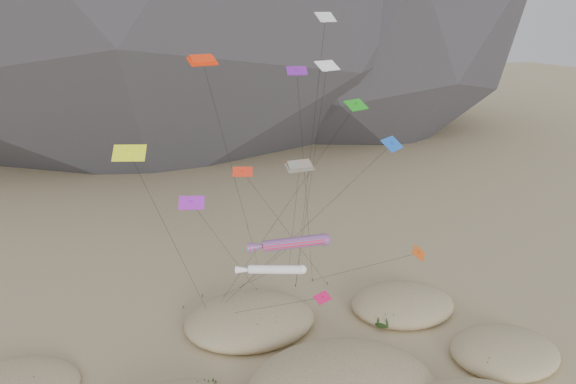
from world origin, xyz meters
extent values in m
ellipsoid|color=#CCB789|center=(19.68, 3.56, 0.55)|extent=(10.38, 8.83, 2.46)
ellipsoid|color=#CCB789|center=(-0.97, 17.04, 0.68)|extent=(13.49, 11.46, 3.01)
ellipsoid|color=#CCB789|center=(15.44, 14.50, 0.63)|extent=(11.38, 9.67, 2.79)
ellipsoid|color=black|center=(4.19, 3.93, 1.10)|extent=(2.97, 2.54, 0.89)
ellipsoid|color=black|center=(5.50, 6.12, 1.00)|extent=(2.64, 2.26, 0.79)
ellipsoid|color=black|center=(16.86, 2.61, 0.60)|extent=(2.17, 1.85, 0.65)
ellipsoid|color=black|center=(-0.87, 16.72, 1.00)|extent=(2.76, 2.36, 0.83)
ellipsoid|color=black|center=(0.23, 15.02, 0.90)|extent=(2.83, 2.42, 0.85)
ellipsoid|color=black|center=(14.23, 15.00, 0.70)|extent=(2.60, 2.22, 0.78)
ellipsoid|color=black|center=(11.62, 11.77, 0.60)|extent=(1.97, 1.68, 0.59)
cylinder|color=#3F2D1E|center=(-4.44, 20.01, 0.15)|extent=(0.08, 0.08, 0.30)
cylinder|color=#3F2D1E|center=(1.94, 23.92, 0.15)|extent=(0.08, 0.08, 0.30)
cylinder|color=#3F2D1E|center=(6.48, 23.32, 0.15)|extent=(0.08, 0.08, 0.30)
cylinder|color=#3F2D1E|center=(8.85, 23.85, 0.15)|extent=(0.08, 0.08, 0.30)
cylinder|color=#3F2D1E|center=(8.91, 24.04, 0.15)|extent=(0.08, 0.08, 0.30)
cylinder|color=#3F2D1E|center=(-4.28, 24.66, 0.15)|extent=(0.08, 0.08, 0.30)
cylinder|color=#3F2D1E|center=(10.16, 22.44, 0.15)|extent=(0.08, 0.08, 0.30)
cylinder|color=#3F2D1E|center=(-6.78, 22.88, 0.15)|extent=(0.08, 0.08, 0.30)
cylinder|color=#FF1A37|center=(1.27, 10.33, 11.55)|extent=(5.55, 2.59, 1.56)
sphere|color=#FF1A37|center=(3.87, 9.52, 11.77)|extent=(1.05, 1.05, 1.05)
cone|color=#FF1A37|center=(-1.58, 11.22, 11.28)|extent=(2.42, 1.53, 1.12)
cylinder|color=black|center=(0.75, 17.77, 5.77)|extent=(1.08, 14.89, 11.57)
cylinder|color=white|center=(-0.76, 9.55, 9.69)|extent=(4.42, 2.97, 1.06)
sphere|color=white|center=(1.25, 8.39, 9.87)|extent=(0.78, 0.78, 0.78)
cone|color=white|center=(-2.97, 10.82, 9.45)|extent=(1.98, 1.52, 0.80)
cylinder|color=black|center=(-1.86, 16.60, 4.84)|extent=(2.23, 14.12, 9.70)
cube|color=red|center=(-5.59, 12.53, 27.02)|extent=(2.48, 1.50, 0.70)
cube|color=red|center=(-5.59, 12.53, 27.19)|extent=(2.09, 1.21, 0.68)
cylinder|color=black|center=(-0.99, 20.18, 13.51)|extent=(9.24, 15.34, 27.03)
cube|color=#FB3F1A|center=(2.25, 11.71, 17.93)|extent=(2.50, 1.14, 0.67)
cube|color=#FB3F1A|center=(2.25, 11.71, 18.16)|extent=(2.12, 0.91, 0.67)
cylinder|color=black|center=(4.37, 18.79, 8.97)|extent=(4.25, 14.19, 17.95)
cube|color=blue|center=(10.27, 10.01, 19.68)|extent=(2.60, 2.28, 0.95)
cube|color=blue|center=(10.27, 10.01, 19.53)|extent=(0.40, 0.41, 0.79)
cylinder|color=black|center=(2.92, 15.01, 9.87)|extent=(14.74, 10.03, 19.65)
cube|color=#CB134F|center=(2.34, 6.48, 7.97)|extent=(1.73, 1.37, 0.53)
cube|color=#CB134F|center=(2.34, 6.48, 7.82)|extent=(0.23, 0.20, 0.53)
cylinder|color=black|center=(-1.05, 13.25, 4.01)|extent=(6.81, 13.55, 7.94)
cube|color=#D7480B|center=(12.88, 8.55, 9.50)|extent=(2.12, 2.27, 0.78)
cube|color=#D7480B|center=(12.88, 8.55, 9.35)|extent=(0.33, 0.34, 0.70)
cylinder|color=black|center=(10.89, 16.30, 4.78)|extent=(4.00, 15.50, 9.47)
cube|color=red|center=(-2.91, 11.41, 18.10)|extent=(1.86, 1.39, 0.65)
cube|color=red|center=(-2.91, 11.41, 17.95)|extent=(0.26, 0.26, 0.57)
cylinder|color=black|center=(3.63, 16.92, 9.07)|extent=(13.09, 11.06, 18.06)
cube|color=#711B9F|center=(1.85, 11.38, 26.13)|extent=(1.79, 1.16, 0.65)
cube|color=#711B9F|center=(1.85, 11.38, 25.98)|extent=(0.23, 0.24, 0.57)
cylinder|color=black|center=(5.38, 17.71, 13.09)|extent=(7.09, 12.68, 26.10)
cube|color=purple|center=(-7.07, 12.52, 15.52)|extent=(2.33, 1.61, 0.91)
cube|color=purple|center=(-7.07, 12.52, 15.37)|extent=(0.34, 0.37, 0.71)
cylinder|color=black|center=(-2.57, 18.22, 7.79)|extent=(9.05, 11.43, 15.49)
cube|color=white|center=(5.58, 13.71, 26.22)|extent=(2.40, 1.78, 0.79)
cube|color=white|center=(5.58, 13.71, 26.07)|extent=(0.32, 0.30, 0.74)
cylinder|color=black|center=(6.03, 18.51, 13.13)|extent=(0.92, 9.64, 26.17)
cube|color=#1B9617|center=(8.69, 14.04, 22.57)|extent=(2.55, 1.98, 0.83)
cube|color=#1B9617|center=(8.69, 14.04, 22.42)|extent=(0.34, 0.32, 0.78)
cylinder|color=black|center=(2.13, 17.02, 11.31)|extent=(13.16, 6.01, 22.53)
cube|color=#E7F519|center=(-12.03, 8.13, 21.25)|extent=(2.53, 1.79, 0.97)
cube|color=#E7F519|center=(-12.03, 8.13, 21.10)|extent=(0.37, 0.40, 0.76)
cylinder|color=black|center=(-8.24, 14.07, 10.65)|extent=(7.62, 11.91, 21.22)
cube|color=silver|center=(5.04, 13.04, 30.25)|extent=(2.00, 1.39, 0.79)
cube|color=silver|center=(5.04, 13.04, 30.10)|extent=(0.29, 0.33, 0.60)
cylinder|color=black|center=(5.76, 18.18, 15.15)|extent=(1.46, 10.30, 30.21)
camera|label=1|loc=(-14.92, -31.62, 30.81)|focal=35.00mm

